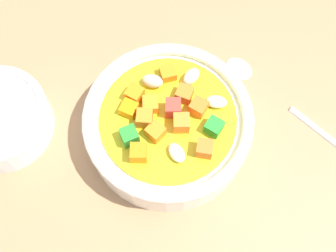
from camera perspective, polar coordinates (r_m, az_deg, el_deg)
ground_plane at (r=51.81cm, az=0.00°, el=-1.54°), size 140.00×140.00×2.00cm
soup_bowl_main at (r=48.08cm, az=0.00°, el=0.16°), size 17.96×17.96×6.72cm
spoon at (r=53.71cm, az=15.71°, el=2.11°), size 24.41×5.12×0.81cm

